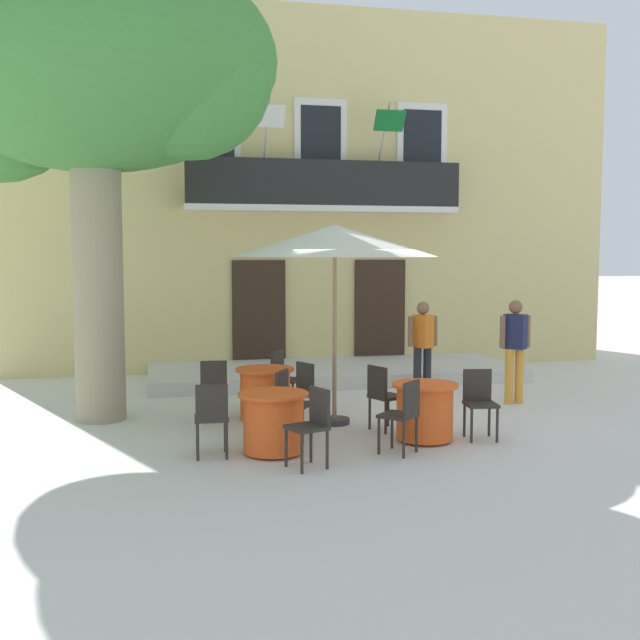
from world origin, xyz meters
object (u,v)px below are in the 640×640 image
at_px(cafe_table_front, 273,422).
at_px(cafe_chair_middle_2, 283,376).
at_px(plane_tree, 87,71).
at_px(cafe_chair_near_tree_0, 479,399).
at_px(cafe_umbrella, 335,242).
at_px(cafe_chair_middle_0, 214,386).
at_px(cafe_table_near_tree, 425,411).
at_px(cafe_chair_front_0, 289,400).
at_px(cafe_chair_front_2, 312,422).
at_px(cafe_chair_front_1, 212,415).
at_px(cafe_chair_middle_1, 299,390).
at_px(cafe_chair_near_tree_1, 383,393).
at_px(cafe_table_middle, 265,393).
at_px(pedestrian_mid_plaza, 515,345).
at_px(cafe_chair_near_tree_2, 404,411).
at_px(pedestrian_near_entrance, 423,342).

bearing_deg(cafe_table_front, cafe_chair_middle_2, 77.70).
distance_m(plane_tree, cafe_table_front, 5.73).
xyz_separation_m(cafe_chair_near_tree_0, cafe_umbrella, (-1.67, 1.25, 2.08)).
bearing_deg(cafe_chair_middle_0, cafe_table_near_tree, -33.64).
bearing_deg(cafe_chair_front_0, cafe_table_front, -115.16).
height_order(cafe_chair_front_2, cafe_umbrella, cafe_umbrella).
bearing_deg(cafe_chair_front_1, cafe_chair_middle_1, 45.83).
distance_m(cafe_chair_near_tree_1, cafe_chair_front_0, 1.36).
bearing_deg(cafe_chair_near_tree_1, cafe_chair_front_2, -130.51).
xyz_separation_m(plane_tree, cafe_table_middle, (2.44, -0.52, -4.64)).
bearing_deg(cafe_umbrella, cafe_chair_middle_1, -167.37).
xyz_separation_m(cafe_chair_middle_0, cafe_chair_front_2, (0.91, -2.62, 0.00)).
relative_size(cafe_chair_middle_2, pedestrian_mid_plaza, 0.54).
xyz_separation_m(cafe_umbrella, pedestrian_mid_plaza, (3.20, 0.81, -1.65)).
bearing_deg(plane_tree, cafe_chair_front_2, -50.52).
relative_size(cafe_chair_near_tree_2, cafe_chair_front_2, 1.00).
bearing_deg(cafe_chair_near_tree_1, cafe_chair_middle_0, 154.34).
xyz_separation_m(cafe_chair_front_0, pedestrian_mid_plaza, (4.00, 1.58, 0.43)).
height_order(cafe_table_front, cafe_umbrella, cafe_umbrella).
bearing_deg(cafe_table_near_tree, cafe_chair_middle_1, 142.77).
xyz_separation_m(cafe_chair_near_tree_1, cafe_table_middle, (-1.48, 1.09, -0.14)).
height_order(cafe_chair_front_1, pedestrian_mid_plaza, pedestrian_mid_plaza).
bearing_deg(cafe_table_front, pedestrian_near_entrance, 46.98).
relative_size(cafe_chair_middle_0, cafe_chair_middle_2, 1.00).
bearing_deg(cafe_table_front, cafe_umbrella, 52.38).
relative_size(plane_tree, cafe_table_near_tree, 7.83).
xyz_separation_m(cafe_table_middle, cafe_chair_front_1, (-0.94, -2.01, 0.14)).
xyz_separation_m(cafe_chair_near_tree_2, cafe_table_front, (-1.55, 0.36, -0.14)).
height_order(plane_tree, cafe_chair_middle_2, plane_tree).
bearing_deg(cafe_chair_middle_1, cafe_table_near_tree, -37.23).
bearing_deg(cafe_chair_front_0, cafe_chair_front_2, -89.08).
bearing_deg(cafe_chair_front_2, cafe_table_front, 116.99).
bearing_deg(cafe_chair_middle_0, cafe_chair_front_1, -95.28).
relative_size(cafe_chair_middle_0, cafe_chair_middle_1, 1.00).
relative_size(cafe_table_front, pedestrian_mid_plaza, 0.51).
relative_size(cafe_table_middle, cafe_chair_middle_1, 0.95).
xyz_separation_m(cafe_chair_near_tree_0, cafe_chair_front_2, (-2.44, -0.87, 0.00)).
xyz_separation_m(cafe_chair_near_tree_0, cafe_chair_front_0, (-2.46, 0.49, 0.00)).
xyz_separation_m(cafe_chair_near_tree_1, pedestrian_near_entrance, (1.48, 2.49, 0.38)).
relative_size(cafe_chair_front_0, pedestrian_mid_plaza, 0.54).
bearing_deg(cafe_chair_middle_2, cafe_chair_near_tree_2, -71.86).
xyz_separation_m(cafe_table_near_tree, cafe_chair_front_0, (-1.71, 0.47, 0.14)).
bearing_deg(cafe_chair_front_0, cafe_chair_middle_1, 68.45).
bearing_deg(cafe_table_middle, cafe_umbrella, -29.46).
bearing_deg(cafe_chair_middle_1, cafe_table_front, -113.43).
bearing_deg(cafe_chair_front_2, cafe_chair_middle_2, 86.03).
xyz_separation_m(cafe_chair_near_tree_1, cafe_chair_front_2, (-1.32, -1.55, 0.00)).
bearing_deg(cafe_chair_front_1, cafe_umbrella, 38.54).
xyz_separation_m(cafe_chair_front_2, pedestrian_mid_plaza, (3.97, 2.93, 0.43)).
xyz_separation_m(cafe_table_front, cafe_chair_front_2, (0.34, -0.67, 0.14)).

